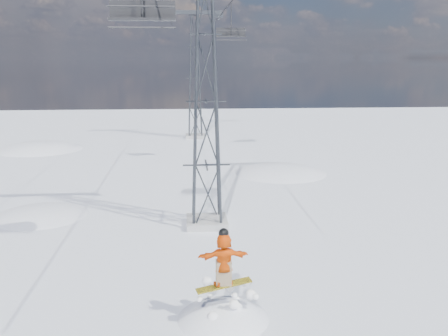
{
  "coord_description": "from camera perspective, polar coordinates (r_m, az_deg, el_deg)",
  "views": [
    {
      "loc": [
        -0.05,
        -13.17,
        7.29
      ],
      "look_at": [
        1.22,
        3.4,
        3.62
      ],
      "focal_mm": 40.0,
      "sensor_mm": 36.0,
      "label": 1
    }
  ],
  "objects": [
    {
      "name": "ground",
      "position": [
        15.05,
        -3.79,
        -16.55
      ],
      "size": [
        120.0,
        120.0,
        0.0
      ],
      "primitive_type": "plane",
      "color": "white",
      "rests_on": "ground"
    },
    {
      "name": "snow_terrain",
      "position": [
        38.61,
        -11.26,
        -13.72
      ],
      "size": [
        39.0,
        37.0,
        22.0
      ],
      "color": "white",
      "rests_on": "ground"
    },
    {
      "name": "lift_tower_near",
      "position": [
        21.26,
        -2.08,
        7.53
      ],
      "size": [
        5.2,
        1.8,
        11.43
      ],
      "color": "#999999",
      "rests_on": "ground"
    },
    {
      "name": "lift_tower_far",
      "position": [
        46.21,
        -3.37,
        10.18
      ],
      "size": [
        5.2,
        1.8,
        11.43
      ],
      "color": "#999999",
      "rests_on": "ground"
    },
    {
      "name": "haul_cables",
      "position": [
        32.87,
        -3.02,
        18.66
      ],
      "size": [
        4.46,
        51.0,
        0.06
      ],
      "color": "black",
      "rests_on": "ground"
    },
    {
      "name": "lift_chair_near",
      "position": [
        17.03,
        -9.32,
        17.16
      ],
      "size": [
        2.13,
        0.61,
        2.64
      ],
      "color": "black",
      "rests_on": "ground"
    },
    {
      "name": "lift_chair_mid",
      "position": [
        34.01,
        0.81,
        15.17
      ],
      "size": [
        1.97,
        0.57,
        2.44
      ],
      "color": "black",
      "rests_on": "ground"
    }
  ]
}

